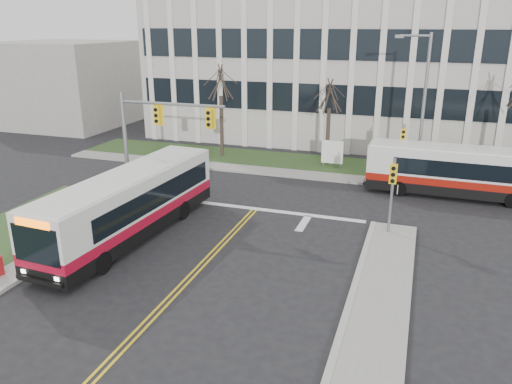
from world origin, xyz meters
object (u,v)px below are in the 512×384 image
(bus_main, at_px, (130,206))
(bus_cross, at_px, (463,173))
(streetlight, at_px, (421,101))
(directory_sign, at_px, (332,152))
(newspaper_box_blue, at_px, (54,241))

(bus_main, height_order, bus_cross, bus_main)
(bus_main, bearing_deg, streetlight, 50.57)
(directory_sign, relative_size, bus_cross, 0.19)
(bus_main, bearing_deg, newspaper_box_blue, -128.75)
(bus_cross, bearing_deg, bus_main, -52.30)
(streetlight, height_order, newspaper_box_blue, streetlight)
(streetlight, bearing_deg, bus_cross, -38.92)
(directory_sign, distance_m, bus_cross, 8.97)
(directory_sign, bearing_deg, bus_main, -115.34)
(bus_cross, bearing_deg, directory_sign, -111.57)
(directory_sign, relative_size, bus_main, 0.17)
(bus_cross, relative_size, newspaper_box_blue, 11.34)
(directory_sign, height_order, bus_main, bus_main)
(directory_sign, xyz_separation_m, bus_main, (-6.94, -14.66, 0.36))
(directory_sign, distance_m, bus_main, 16.23)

